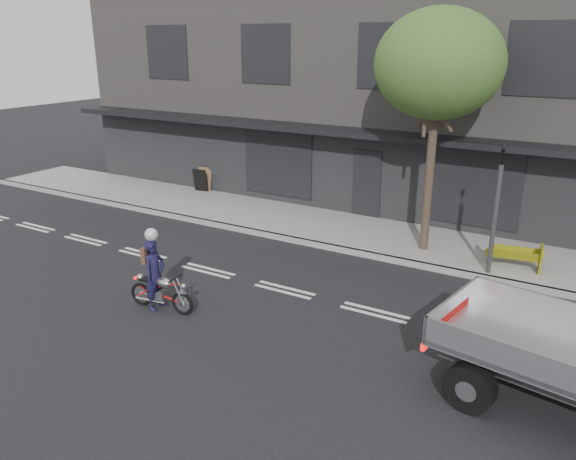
# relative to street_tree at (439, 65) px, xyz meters

# --- Properties ---
(ground) EXTENTS (80.00, 80.00, 0.00)m
(ground) POSITION_rel_street_tree_xyz_m (-2.20, -4.20, -5.28)
(ground) COLOR black
(ground) RESTS_ON ground
(sidewalk) EXTENTS (32.00, 3.20, 0.15)m
(sidewalk) POSITION_rel_street_tree_xyz_m (-2.20, 0.50, -5.20)
(sidewalk) COLOR gray
(sidewalk) RESTS_ON ground
(kerb) EXTENTS (32.00, 0.20, 0.15)m
(kerb) POSITION_rel_street_tree_xyz_m (-2.20, -1.10, -5.20)
(kerb) COLOR gray
(kerb) RESTS_ON ground
(building_main) EXTENTS (26.00, 10.00, 8.00)m
(building_main) POSITION_rel_street_tree_xyz_m (-2.20, 7.10, -1.28)
(building_main) COLOR slate
(building_main) RESTS_ON ground
(street_tree) EXTENTS (3.40, 3.40, 6.74)m
(street_tree) POSITION_rel_street_tree_xyz_m (0.00, 0.00, 0.00)
(street_tree) COLOR #382B21
(street_tree) RESTS_ON ground
(traffic_light_pole) EXTENTS (0.12, 0.12, 3.50)m
(traffic_light_pole) POSITION_rel_street_tree_xyz_m (2.00, -0.85, -3.63)
(traffic_light_pole) COLOR #2D2D30
(traffic_light_pole) RESTS_ON ground
(motorcycle) EXTENTS (1.72, 0.50, 0.89)m
(motorcycle) POSITION_rel_street_tree_xyz_m (-4.12, -6.53, -4.82)
(motorcycle) COLOR black
(motorcycle) RESTS_ON ground
(rider) EXTENTS (0.45, 0.64, 1.67)m
(rider) POSITION_rel_street_tree_xyz_m (-4.27, -6.53, -4.44)
(rider) COLOR #161335
(rider) RESTS_ON ground
(construction_barrier) EXTENTS (1.44, 0.75, 0.77)m
(construction_barrier) POSITION_rel_street_tree_xyz_m (2.50, -0.38, -4.74)
(construction_barrier) COLOR yellow
(construction_barrier) RESTS_ON sidewalk
(sandwich_board) EXTENTS (0.63, 0.46, 0.91)m
(sandwich_board) POSITION_rel_street_tree_xyz_m (-9.59, 1.72, -4.67)
(sandwich_board) COLOR black
(sandwich_board) RESTS_ON sidewalk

